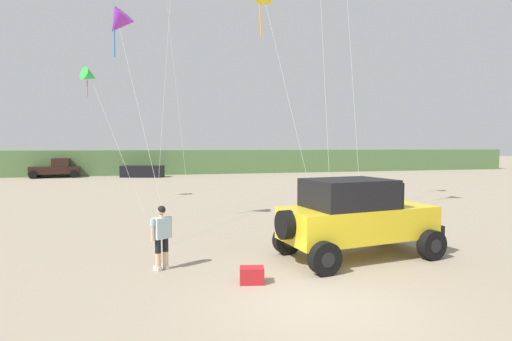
{
  "coord_description": "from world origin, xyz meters",
  "views": [
    {
      "loc": [
        -3.18,
        -7.26,
        3.18
      ],
      "look_at": [
        -0.32,
        3.87,
        2.47
      ],
      "focal_mm": 27.48,
      "sensor_mm": 36.0,
      "label": 1
    }
  ],
  "objects_px": {
    "cooler_box": "(252,275)",
    "kite_pink_ribbon": "(90,76)",
    "kite_blue_swept": "(118,23)",
    "jeep": "(356,216)",
    "distant_sedan": "(142,171)",
    "distant_pickup": "(56,168)",
    "person_watching": "(162,234)"
  },
  "relations": [
    {
      "from": "person_watching",
      "to": "distant_pickup",
      "type": "bearing_deg",
      "value": 106.52
    },
    {
      "from": "distant_sedan",
      "to": "kite_blue_swept",
      "type": "relative_size",
      "value": 0.5
    },
    {
      "from": "jeep",
      "to": "kite_blue_swept",
      "type": "relative_size",
      "value": 0.59
    },
    {
      "from": "jeep",
      "to": "kite_pink_ribbon",
      "type": "distance_m",
      "value": 17.79
    },
    {
      "from": "distant_pickup",
      "to": "distant_sedan",
      "type": "bearing_deg",
      "value": -10.12
    },
    {
      "from": "cooler_box",
      "to": "distant_pickup",
      "type": "distance_m",
      "value": 37.12
    },
    {
      "from": "person_watching",
      "to": "jeep",
      "type": "bearing_deg",
      "value": -2.15
    },
    {
      "from": "jeep",
      "to": "cooler_box",
      "type": "relative_size",
      "value": 8.9
    },
    {
      "from": "jeep",
      "to": "kite_blue_swept",
      "type": "distance_m",
      "value": 11.18
    },
    {
      "from": "kite_blue_swept",
      "to": "distant_sedan",
      "type": "bearing_deg",
      "value": 90.11
    },
    {
      "from": "jeep",
      "to": "kite_pink_ribbon",
      "type": "height_order",
      "value": "kite_pink_ribbon"
    },
    {
      "from": "cooler_box",
      "to": "kite_pink_ribbon",
      "type": "relative_size",
      "value": 0.07
    },
    {
      "from": "kite_pink_ribbon",
      "to": "kite_blue_swept",
      "type": "bearing_deg",
      "value": -74.72
    },
    {
      "from": "jeep",
      "to": "cooler_box",
      "type": "xyz_separation_m",
      "value": [
        -3.41,
        -1.36,
        -1.01
      ]
    },
    {
      "from": "cooler_box",
      "to": "jeep",
      "type": "bearing_deg",
      "value": 33.39
    },
    {
      "from": "cooler_box",
      "to": "kite_pink_ribbon",
      "type": "xyz_separation_m",
      "value": [
        -5.66,
        15.45,
        6.98
      ]
    },
    {
      "from": "cooler_box",
      "to": "kite_pink_ribbon",
      "type": "distance_m",
      "value": 17.88
    },
    {
      "from": "cooler_box",
      "to": "distant_pickup",
      "type": "xyz_separation_m",
      "value": [
        -11.97,
        35.13,
        0.75
      ]
    },
    {
      "from": "distant_sedan",
      "to": "kite_pink_ribbon",
      "type": "height_order",
      "value": "kite_pink_ribbon"
    },
    {
      "from": "distant_pickup",
      "to": "cooler_box",
      "type": "bearing_deg",
      "value": -71.19
    },
    {
      "from": "cooler_box",
      "to": "distant_pickup",
      "type": "height_order",
      "value": "distant_pickup"
    },
    {
      "from": "distant_pickup",
      "to": "person_watching",
      "type": "bearing_deg",
      "value": -73.48
    },
    {
      "from": "cooler_box",
      "to": "kite_blue_swept",
      "type": "bearing_deg",
      "value": 126.99
    },
    {
      "from": "cooler_box",
      "to": "kite_pink_ribbon",
      "type": "height_order",
      "value": "kite_pink_ribbon"
    },
    {
      "from": "distant_sedan",
      "to": "kite_pink_ribbon",
      "type": "bearing_deg",
      "value": -80.4
    },
    {
      "from": "kite_blue_swept",
      "to": "jeep",
      "type": "bearing_deg",
      "value": -40.71
    },
    {
      "from": "distant_sedan",
      "to": "cooler_box",
      "type": "bearing_deg",
      "value": -67.62
    },
    {
      "from": "kite_blue_swept",
      "to": "kite_pink_ribbon",
      "type": "height_order",
      "value": "kite_blue_swept"
    },
    {
      "from": "distant_pickup",
      "to": "kite_pink_ribbon",
      "type": "bearing_deg",
      "value": -72.23
    },
    {
      "from": "distant_sedan",
      "to": "kite_pink_ribbon",
      "type": "distance_m",
      "value": 19.43
    },
    {
      "from": "person_watching",
      "to": "kite_blue_swept",
      "type": "bearing_deg",
      "value": 103.94
    },
    {
      "from": "distant_sedan",
      "to": "person_watching",
      "type": "bearing_deg",
      "value": -70.9
    }
  ]
}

